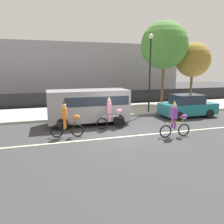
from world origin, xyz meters
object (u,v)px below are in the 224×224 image
object	(u,v)px
parade_cyclist_pink	(111,115)
street_lamp_post	(150,62)
parked_van_grey	(89,104)
parade_cyclist_purple	(176,121)
parade_cyclist_orange	(67,121)
parked_car_teal	(187,106)

from	to	relation	value
parade_cyclist_pink	street_lamp_post	bearing A→B (deg)	39.52
parked_van_grey	parade_cyclist_pink	bearing A→B (deg)	-57.00
street_lamp_post	parade_cyclist_purple	bearing A→B (deg)	-103.19
parade_cyclist_orange	parade_cyclist_purple	bearing A→B (deg)	-16.42
parade_cyclist_orange	parade_cyclist_pink	xyz separation A→B (m)	(2.62, 0.89, 0.00)
parade_cyclist_orange	parade_cyclist_pink	size ratio (longest dim) A/B	1.00
parade_cyclist_pink	parked_car_teal	size ratio (longest dim) A/B	0.47
parade_cyclist_orange	parade_cyclist_purple	xyz separation A→B (m)	(5.34, -1.57, 0.00)
parked_car_teal	street_lamp_post	distance (m)	4.31
parade_cyclist_orange	parked_van_grey	size ratio (longest dim) A/B	0.38
parade_cyclist_pink	parked_van_grey	size ratio (longest dim) A/B	0.38
parade_cyclist_purple	street_lamp_post	world-z (taller)	street_lamp_post
parade_cyclist_purple	parked_car_teal	world-z (taller)	parade_cyclist_purple
parade_cyclist_orange	parade_cyclist_pink	bearing A→B (deg)	18.77
parade_cyclist_purple	parade_cyclist_orange	bearing A→B (deg)	163.58
parade_cyclist_orange	street_lamp_post	bearing A→B (deg)	32.45
street_lamp_post	parked_van_grey	bearing A→B (deg)	-159.87
parked_van_grey	street_lamp_post	bearing A→B (deg)	20.13
parade_cyclist_pink	street_lamp_post	world-z (taller)	street_lamp_post
parade_cyclist_pink	street_lamp_post	xyz separation A→B (m)	(4.10, 3.38, 3.15)
parked_car_teal	street_lamp_post	xyz separation A→B (m)	(-2.26, 1.78, 3.21)
parade_cyclist_pink	parade_cyclist_orange	bearing A→B (deg)	-161.23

